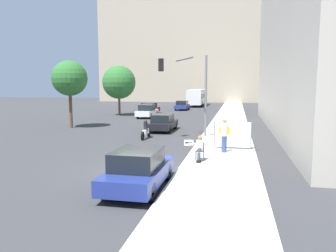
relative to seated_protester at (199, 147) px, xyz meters
name	(u,v)px	position (x,y,z in m)	size (l,w,h in m)	color
ground_plane	(142,173)	(-2.22, -2.07, -0.81)	(160.00, 160.00, 0.00)	#38383A
sidewalk_curb	(228,128)	(1.02, 12.93, -0.73)	(3.50, 90.00, 0.17)	beige
building_backdrop_far	(212,35)	(-4.22, 63.65, 14.75)	(52.00, 12.00, 31.14)	tan
seated_protester	(199,147)	(0.00, 0.00, 0.00)	(0.95, 0.77, 1.21)	#474C56
jogger_on_sidewalk	(224,135)	(1.09, 2.28, 0.29)	(0.34, 0.34, 1.83)	#334775
pedestrian_behind	(223,132)	(0.97, 4.28, 0.19)	(0.34, 0.34, 1.65)	black
protest_banner	(232,135)	(1.50, 3.35, 0.17)	(2.09, 0.06, 1.54)	slate
traffic_light_pole	(189,81)	(-1.54, 7.25, 3.21)	(3.16, 2.93, 5.66)	slate
parked_car_curbside	(138,169)	(-1.73, -4.23, -0.08)	(1.79, 4.18, 1.48)	navy
car_on_road_nearest	(163,122)	(-4.24, 10.94, -0.11)	(1.76, 4.38, 1.40)	black
car_on_road_midblock	(147,111)	(-8.56, 21.65, -0.06)	(1.71, 4.47, 1.53)	silver
car_on_road_distant	(149,108)	(-9.63, 26.68, -0.09)	(1.82, 4.68, 1.44)	maroon
car_on_road_far_lane	(182,105)	(-6.48, 34.38, -0.10)	(1.80, 4.41, 1.42)	navy
city_bus_on_road	(197,96)	(-5.40, 45.06, 0.94)	(2.52, 11.61, 3.03)	silver
motorcycle_on_road	(146,131)	(-4.58, 6.88, -0.26)	(0.28, 2.24, 1.31)	white
street_tree_near_curb	(70,78)	(-12.66, 11.16, 3.54)	(3.09, 3.09, 5.93)	brown
street_tree_midblock	(119,82)	(-12.67, 23.48, 3.32)	(4.12, 4.12, 6.20)	brown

